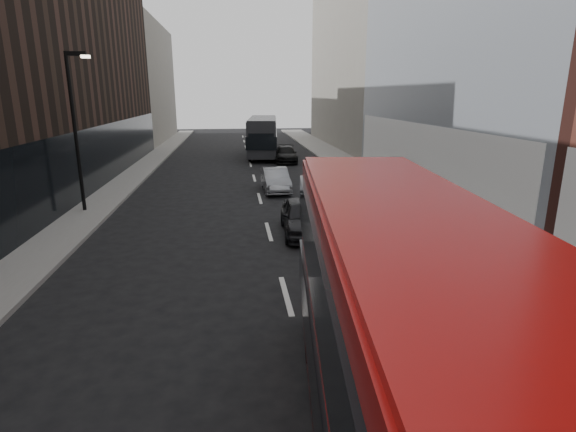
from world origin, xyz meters
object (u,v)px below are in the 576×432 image
object	(u,v)px
car_b	(275,180)
grey_bus	(263,136)
street_lamp	(76,122)
car_a	(303,217)
red_bus	(406,347)
car_c	(286,154)

from	to	relation	value
car_b	grey_bus	bearing A→B (deg)	87.27
street_lamp	car_a	xyz separation A→B (m)	(9.55, -4.41, -3.49)
red_bus	grey_bus	xyz separation A→B (m)	(0.55, 35.43, -0.45)
car_a	street_lamp	bearing A→B (deg)	157.68
street_lamp	car_c	size ratio (longest dim) A/B	1.61
grey_bus	car_a	size ratio (longest dim) A/B	2.59
grey_bus	car_a	world-z (taller)	grey_bus
street_lamp	car_a	size ratio (longest dim) A/B	1.72
car_b	car_c	distance (m)	11.33
red_bus	car_b	xyz separation A→B (m)	(0.22, 20.20, -1.59)
car_a	car_b	size ratio (longest dim) A/B	1.02
street_lamp	car_c	distance (m)	18.99
street_lamp	car_b	size ratio (longest dim) A/B	1.76
car_a	red_bus	bearing A→B (deg)	-90.05
grey_bus	car_a	xyz separation A→B (m)	(-0.02, -23.42, -1.10)
car_a	car_b	xyz separation A→B (m)	(-0.31, 8.19, -0.04)
street_lamp	car_b	world-z (taller)	street_lamp
street_lamp	red_bus	distance (m)	18.83
red_bus	grey_bus	bearing A→B (deg)	95.35
grey_bus	car_b	bearing A→B (deg)	-85.90
car_a	car_b	world-z (taller)	car_a
car_c	car_a	bearing A→B (deg)	-90.91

